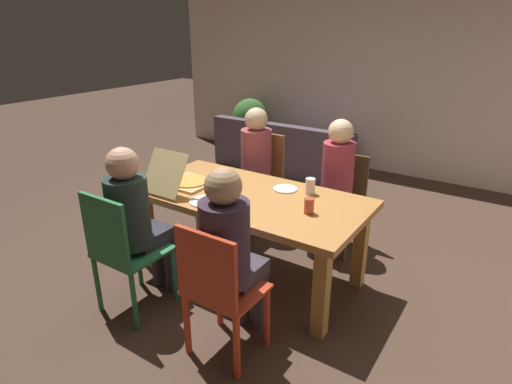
{
  "coord_description": "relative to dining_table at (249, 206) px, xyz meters",
  "views": [
    {
      "loc": [
        1.77,
        -2.58,
        2.02
      ],
      "look_at": [
        0.0,
        0.1,
        0.73
      ],
      "focal_mm": 29.66,
      "sensor_mm": 36.0,
      "label": 1
    }
  ],
  "objects": [
    {
      "name": "chair_0",
      "position": [
        -0.47,
        0.89,
        -0.12
      ],
      "size": [
        0.45,
        0.39,
        0.98
      ],
      "color": "#935D34",
      "rests_on": "ground"
    },
    {
      "name": "back_wall",
      "position": [
        0.0,
        3.39,
        0.73
      ],
      "size": [
        7.02,
        0.12,
        2.74
      ],
      "primitive_type": "cube",
      "color": "silver",
      "rests_on": "ground"
    },
    {
      "name": "person_2",
      "position": [
        0.39,
        -0.77,
        0.11
      ],
      "size": [
        0.3,
        0.49,
        1.27
      ],
      "color": "#3C363E",
      "rests_on": "ground"
    },
    {
      "name": "potted_plant",
      "position": [
        -1.96,
        2.9,
        -0.08
      ],
      "size": [
        0.57,
        0.57,
        0.92
      ],
      "color": "#4F5453",
      "rests_on": "ground"
    },
    {
      "name": "chair_1",
      "position": [
        -0.47,
        -0.92,
        -0.09
      ],
      "size": [
        0.45,
        0.45,
        0.96
      ],
      "color": "#276A3D",
      "rests_on": "ground"
    },
    {
      "name": "drinking_glass_1",
      "position": [
        0.56,
        -0.06,
        0.16
      ],
      "size": [
        0.07,
        0.07,
        0.12
      ],
      "primitive_type": "cylinder",
      "color": "#B3482B",
      "rests_on": "dining_table"
    },
    {
      "name": "plate_0",
      "position": [
        0.19,
        0.25,
        0.11
      ],
      "size": [
        0.2,
        0.2,
        0.01
      ],
      "color": "white",
      "rests_on": "dining_table"
    },
    {
      "name": "ground_plane",
      "position": [
        0.0,
        0.0,
        -0.64
      ],
      "size": [
        20.0,
        20.0,
        0.0
      ],
      "primitive_type": "plane",
      "color": "#493327"
    },
    {
      "name": "person_3",
      "position": [
        0.39,
        0.81,
        0.09
      ],
      "size": [
        0.29,
        0.49,
        1.24
      ],
      "color": "#403A42",
      "rests_on": "ground"
    },
    {
      "name": "drinking_glass_0",
      "position": [
        0.4,
        0.28,
        0.17
      ],
      "size": [
        0.08,
        0.08,
        0.13
      ],
      "primitive_type": "cylinder",
      "color": "silver",
      "rests_on": "dining_table"
    },
    {
      "name": "dining_table",
      "position": [
        0.0,
        0.0,
        0.0
      ],
      "size": [
        1.89,
        0.95,
        0.74
      ],
      "color": "#B6793C",
      "rests_on": "ground"
    },
    {
      "name": "chair_3",
      "position": [
        0.39,
        0.96,
        -0.13
      ],
      "size": [
        0.45,
        0.46,
        0.88
      ],
      "color": "brown",
      "rests_on": "ground"
    },
    {
      "name": "couch",
      "position": [
        -1.22,
        2.65,
        -0.38
      ],
      "size": [
        1.96,
        0.82,
        0.72
      ],
      "color": "#544652",
      "rests_on": "ground"
    },
    {
      "name": "chair_2",
      "position": [
        0.39,
        -0.91,
        -0.13
      ],
      "size": [
        0.46,
        0.4,
        0.94
      ],
      "color": "#B8371D",
      "rests_on": "ground"
    },
    {
      "name": "person_1",
      "position": [
        -0.47,
        -0.77,
        0.1
      ],
      "size": [
        0.3,
        0.49,
        1.25
      ],
      "color": "#2D2B35",
      "rests_on": "ground"
    },
    {
      "name": "person_0",
      "position": [
        -0.47,
        0.75,
        0.1
      ],
      "size": [
        0.31,
        0.54,
        1.26
      ],
      "color": "#2E4141",
      "rests_on": "ground"
    },
    {
      "name": "pizza_box_0",
      "position": [
        -0.56,
        -0.14,
        0.15
      ],
      "size": [
        0.37,
        0.56,
        0.34
      ],
      "color": "tan",
      "rests_on": "dining_table"
    },
    {
      "name": "plate_1",
      "position": [
        -0.19,
        -0.31,
        0.11
      ],
      "size": [
        0.25,
        0.25,
        0.03
      ],
      "color": "white",
      "rests_on": "dining_table"
    }
  ]
}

